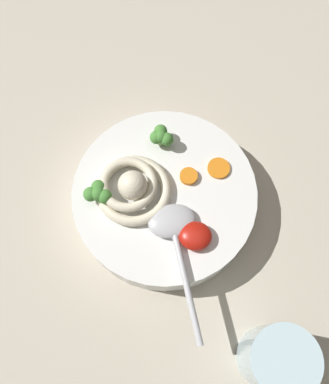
% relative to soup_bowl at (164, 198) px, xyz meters
% --- Properties ---
extents(table_slab, '(1.22, 1.22, 0.04)m').
position_rel_soup_bowl_xyz_m(table_slab, '(0.01, -0.01, -0.05)').
color(table_slab, '#BCB29E').
rests_on(table_slab, ground).
extents(soup_bowl, '(0.24, 0.24, 0.05)m').
position_rel_soup_bowl_xyz_m(soup_bowl, '(0.00, 0.00, 0.00)').
color(soup_bowl, white).
rests_on(soup_bowl, table_slab).
extents(noodle_pile, '(0.11, 0.10, 0.04)m').
position_rel_soup_bowl_xyz_m(noodle_pile, '(0.04, -0.00, 0.04)').
color(noodle_pile, beige).
rests_on(noodle_pile, soup_bowl).
extents(soup_spoon, '(0.07, 0.18, 0.02)m').
position_rel_soup_bowl_xyz_m(soup_spoon, '(-0.01, 0.06, 0.03)').
color(soup_spoon, '#B7B7BC').
rests_on(soup_spoon, soup_bowl).
extents(chili_sauce_dollop, '(0.04, 0.04, 0.02)m').
position_rel_soup_bowl_xyz_m(chili_sauce_dollop, '(-0.04, 0.06, 0.03)').
color(chili_sauce_dollop, '#B2190F').
rests_on(chili_sauce_dollop, soup_bowl).
extents(broccoli_floret_rear, '(0.04, 0.03, 0.03)m').
position_rel_soup_bowl_xyz_m(broccoli_floret_rear, '(0.08, 0.01, 0.04)').
color(broccoli_floret_rear, '#7A9E60').
rests_on(broccoli_floret_rear, soup_bowl).
extents(broccoli_floret_beside_chili, '(0.04, 0.03, 0.03)m').
position_rel_soup_bowl_xyz_m(broccoli_floret_beside_chili, '(0.01, -0.07, 0.04)').
color(broccoli_floret_beside_chili, '#7A9E60').
rests_on(broccoli_floret_beside_chili, soup_bowl).
extents(carrot_slice_extra_b, '(0.02, 0.02, 0.01)m').
position_rel_soup_bowl_xyz_m(carrot_slice_extra_b, '(-0.03, -0.02, 0.03)').
color(carrot_slice_extra_b, orange).
rests_on(carrot_slice_extra_b, soup_bowl).
extents(carrot_slice_right, '(0.03, 0.03, 0.00)m').
position_rel_soup_bowl_xyz_m(carrot_slice_right, '(-0.07, -0.03, 0.03)').
color(carrot_slice_right, orange).
rests_on(carrot_slice_right, soup_bowl).
extents(drinking_glass, '(0.08, 0.08, 0.09)m').
position_rel_soup_bowl_xyz_m(drinking_glass, '(-0.13, 0.20, 0.02)').
color(drinking_glass, silver).
rests_on(drinking_glass, table_slab).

